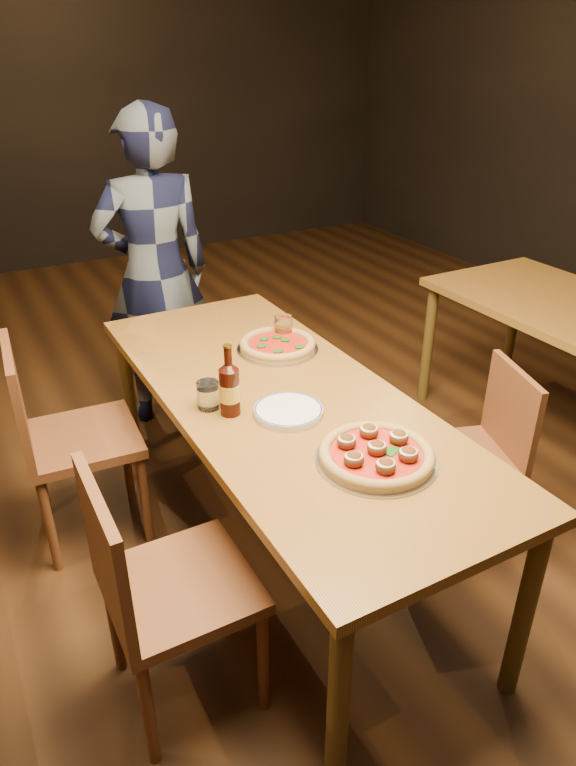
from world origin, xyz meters
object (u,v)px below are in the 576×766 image
chair_main_sw (82,437)px  beer_bottle (230,390)px  chair_main_e (464,455)px  table_main (282,411)px  chair_main_nw (180,585)px  chair_end (186,342)px  amber_glass (283,327)px  pizza_margherita (278,345)px  water_glass (208,395)px  pizza_meatball (376,454)px  plate_stack (288,411)px  diner (155,273)px

chair_main_sw → beer_bottle: (0.43, -0.55, 0.37)m
beer_bottle → chair_main_e: bearing=-14.3°
table_main → chair_main_nw: (-0.58, -0.43, -0.22)m
chair_main_e → beer_bottle: bearing=-86.0°
chair_end → amber_glass: (0.16, -0.85, 0.37)m
chair_main_e → amber_glass: size_ratio=8.24×
pizza_margherita → water_glass: water_glass is taller
chair_main_e → chair_main_nw: bearing=-64.7°
table_main → chair_main_sw: chair_main_sw is taller
pizza_meatball → chair_main_sw: bearing=124.3°
pizza_margherita → amber_glass: 0.13m
pizza_meatball → beer_bottle: (-0.28, 0.48, 0.07)m
table_main → amber_glass: 0.53m
chair_main_nw → plate_stack: chair_main_nw is taller
table_main → pizza_meatball: pizza_meatball is taller
pizza_meatball → amber_glass: 0.99m
table_main → water_glass: 0.30m
pizza_margherita → chair_end: bearing=94.8°
chair_main_nw → diner: size_ratio=0.55×
pizza_margherita → water_glass: size_ratio=3.46×
table_main → chair_main_e: chair_main_e is taller
pizza_margherita → plate_stack: (-0.22, -0.49, -0.01)m
table_main → pizza_meatball: bearing=-84.0°
chair_end → pizza_margherita: 1.01m
pizza_meatball → water_glass: bearing=120.3°
water_glass → pizza_margherita: bearing=35.1°
table_main → chair_main_sw: (-0.65, 0.52, -0.21)m
chair_main_e → plate_stack: size_ratio=3.41×
pizza_meatball → water_glass: 0.65m
chair_main_sw → plate_stack: size_ratio=3.94×
chair_end → pizza_margherita: chair_end is taller
table_main → chair_main_nw: bearing=-143.5°
table_main → plate_stack: bearing=-108.8°
chair_main_sw → chair_main_e: bearing=-116.1°
water_glass → table_main: bearing=-8.5°
chair_end → pizza_meatball: 1.85m
chair_main_nw → amber_glass: size_ratio=9.19×
chair_main_sw → amber_glass: size_ratio=9.52×
pizza_margherita → beer_bottle: bearing=-135.4°
chair_end → chair_main_sw: bearing=-156.7°
table_main → chair_main_nw: 0.75m
plate_stack → pizza_margherita: bearing=66.0°
table_main → pizza_margherita: size_ratio=5.82×
chair_end → water_glass: size_ratio=8.60×
chair_main_nw → water_glass: chair_main_nw is taller
table_main → plate_stack: 0.17m
beer_bottle → chair_main_sw: bearing=127.9°
chair_end → beer_bottle: 1.43m
amber_glass → pizza_margherita: bearing=-129.5°
table_main → diner: 1.34m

